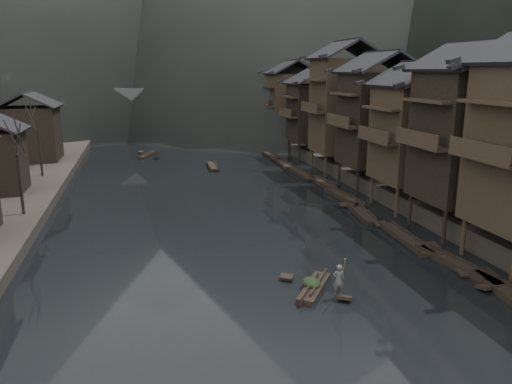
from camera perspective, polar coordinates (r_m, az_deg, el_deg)
name	(u,v)px	position (r m, az deg, el deg)	size (l,w,h in m)	color
water	(267,282)	(30.39, 1.29, -10.21)	(300.00, 300.00, 0.00)	black
right_bank	(426,148)	(79.78, 18.82, 4.81)	(40.00, 200.00, 1.80)	#2D2823
stilt_houses	(388,105)	(52.05, 14.86, 9.55)	(9.00, 67.60, 16.01)	black
moored_sampans	(331,191)	(51.96, 8.55, 0.12)	(3.03, 60.97, 0.47)	black
midriver_boats	(182,152)	(76.61, -8.44, 4.53)	(11.58, 30.57, 0.45)	black
stone_bridge	(175,108)	(99.37, -9.23, 9.45)	(40.00, 6.00, 9.00)	#4C4C4F
hero_sampan	(314,287)	(29.39, 6.67, -10.74)	(3.24, 4.28, 0.43)	black
cargo_heap	(311,277)	(29.29, 6.35, -9.68)	(1.02, 1.34, 0.61)	black
boatman	(339,276)	(28.10, 9.43, -9.49)	(0.67, 0.44, 1.83)	#525355
bamboo_pole	(344,232)	(27.28, 10.03, -4.55)	(0.06, 0.06, 4.20)	#8C7A51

